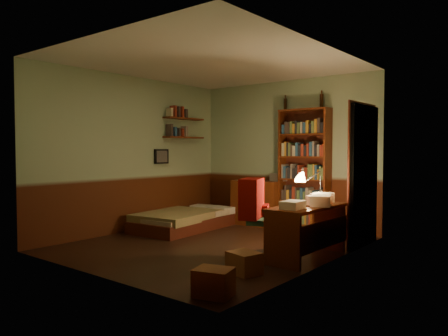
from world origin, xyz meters
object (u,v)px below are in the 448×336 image
Objects in this scene: bookshelf at (304,170)px; cardboard_box_b at (244,263)px; mini_stereo at (278,177)px; dresser at (258,203)px; desk at (307,232)px; desk_lamp at (321,181)px; cardboard_box_a at (214,282)px; office_chair at (267,222)px; bed at (184,214)px.

bookshelf is 6.06× the size of cardboard_box_b.
mini_stereo is at bearing 174.34° from bookshelf.
dresser reaches higher than desk.
bookshelf is (0.89, 0.08, 0.63)m from dresser.
mini_stereo is 0.75× the size of cardboard_box_b.
desk is (1.86, -1.64, -0.07)m from dresser.
desk_lamp reaches higher than cardboard_box_b.
desk is 3.65× the size of cardboard_box_b.
desk_lamp is 1.65× the size of cardboard_box_a.
dresser is 0.99× the size of office_chair.
bed is 5.21× the size of cardboard_box_a.
bookshelf is 3.61× the size of desk_lamp.
dresser is 2.44m from office_chair.
desk_lamp is (-0.04, 0.45, 0.62)m from desk.
mini_stereo is 2.38m from desk.
cardboard_box_a is (1.51, -3.60, -0.75)m from mini_stereo.
bed is 1.38m from dresser.
cardboard_box_b is at bearing -55.80° from mini_stereo.
cardboard_box_b is at bearing -121.31° from desk_lamp.
bed is 2.68m from desk_lamp.
office_chair is at bearing 104.16° from cardboard_box_b.
cardboard_box_b is (1.65, -2.69, -0.29)m from dresser.
cardboard_box_b is at bearing -76.00° from bookshelf.
desk is at bearing -110.03° from desk_lamp.
mini_stereo reaches higher than cardboard_box_b.
office_chair is (1.11, -2.08, -0.42)m from mini_stereo.
bookshelf is at bearing 5.20° from mini_stereo.
bed is at bearing 154.04° from desk_lamp.
dresser is 2.64× the size of cardboard_box_a.
dresser is at bearing -151.13° from mini_stereo.
desk_lamp is at bearing 43.96° from office_chair.
bed is 2.88m from cardboard_box_b.
desk is 0.52m from office_chair.
office_chair is at bearing -55.23° from dresser.
desk_lamp is at bearing 83.54° from cardboard_box_b.
bookshelf is at bearing 105.32° from cardboard_box_a.
dresser is at bearing 105.77° from office_chair.
desk_lamp reaches higher than office_chair.
office_chair is at bearing -24.23° from bed.
mini_stereo is 2.39m from office_chair.
mini_stereo is 0.45× the size of desk_lamp.
dresser is at bearing 121.53° from cardboard_box_b.
mini_stereo is at bearing 113.37° from desk_lamp.
bookshelf is at bearing 120.98° from desk.
mini_stereo reaches higher than cardboard_box_a.
desk_lamp is 1.68× the size of cardboard_box_b.
bed is at bearing 138.42° from cardboard_box_a.
desk_lamp reaches higher than bed.
dresser is at bearing -175.90° from bookshelf.
office_chair is (-0.36, -0.77, -0.49)m from desk_lamp.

